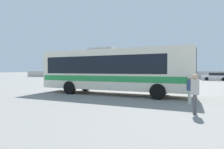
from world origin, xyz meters
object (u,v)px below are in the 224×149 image
roadside_tree_left (111,60)px  attendant_by_bus_door (190,88)px  parked_car_second_black (147,75)px  parked_car_rightmost_white (215,76)px  roadside_tree_midright (175,63)px  parked_car_third_dark_blue (183,76)px  coach_bus_cream_green (111,69)px  passenger_waiting_on_apron (195,91)px  roadside_tree_midleft (152,58)px  parked_car_leftmost_black (121,75)px

roadside_tree_left → attendant_by_bus_door: bearing=-62.0°
parked_car_second_black → parked_car_rightmost_white: 12.86m
attendant_by_bus_door → roadside_tree_midright: 38.47m
parked_car_third_dark_blue → roadside_tree_midright: 11.42m
parked_car_rightmost_white → roadside_tree_left: roadside_tree_left is taller
coach_bus_cream_green → parked_car_second_black: coach_bus_cream_green is taller
parked_car_second_black → parked_car_rightmost_white: bearing=-2.0°
attendant_by_bus_door → parked_car_rightmost_white: 28.07m
passenger_waiting_on_apron → attendant_by_bus_door: bearing=92.9°
parked_car_second_black → roadside_tree_left: 12.34m
roadside_tree_midleft → roadside_tree_midright: 6.14m
roadside_tree_left → parked_car_second_black: bearing=-27.7°
parked_car_second_black → roadside_tree_midleft: size_ratio=0.67×
coach_bus_cream_green → parked_car_third_dark_blue: 25.64m
passenger_waiting_on_apron → parked_car_rightmost_white: 30.42m
parked_car_second_black → parked_car_third_dark_blue: size_ratio=1.07×
parked_car_leftmost_black → parked_car_second_black: size_ratio=0.99×
parked_car_third_dark_blue → roadside_tree_left: roadside_tree_left is taller
roadside_tree_left → roadside_tree_midright: bearing=17.0°
roadside_tree_left → roadside_tree_midleft: 10.62m
parked_car_leftmost_black → roadside_tree_midright: 15.88m
parked_car_leftmost_black → parked_car_rightmost_white: size_ratio=0.98×
attendant_by_bus_door → passenger_waiting_on_apron: size_ratio=0.92×
passenger_waiting_on_apron → roadside_tree_left: bearing=116.6°
coach_bus_cream_green → roadside_tree_midleft: (-2.06, 34.30, 3.04)m
coach_bus_cream_green → parked_car_leftmost_black: coach_bus_cream_green is taller
parked_car_rightmost_white → roadside_tree_midright: size_ratio=0.88×
coach_bus_cream_green → roadside_tree_left: (-12.16, 31.05, 2.60)m
parked_car_rightmost_white → roadside_tree_midright: (-7.37, 10.78, 2.96)m
parked_car_third_dark_blue → roadside_tree_left: 19.04m
parked_car_rightmost_white → passenger_waiting_on_apron: bearing=-100.1°
roadside_tree_midright → parked_car_rightmost_white: bearing=-55.6°
coach_bus_cream_green → roadside_tree_midright: (3.73, 35.90, 1.77)m
passenger_waiting_on_apron → parked_car_second_black: (-7.54, 30.41, -0.18)m
attendant_by_bus_door → parked_car_rightmost_white: attendant_by_bus_door is taller
coach_bus_cream_green → parked_car_leftmost_black: 26.12m
coach_bus_cream_green → roadside_tree_midright: roadside_tree_midright is taller
roadside_tree_midleft → roadside_tree_midright: (5.78, 1.61, -1.28)m
parked_car_leftmost_black → parked_car_second_black: parked_car_second_black is taller
parked_car_second_black → roadside_tree_left: roadside_tree_left is taller
attendant_by_bus_door → roadside_tree_midleft: (-7.72, 36.71, 4.12)m
attendant_by_bus_door → parked_car_third_dark_blue: attendant_by_bus_door is taller
attendant_by_bus_door → parked_car_second_black: 28.97m
roadside_tree_left → parked_car_leftmost_black: bearing=-52.1°
attendant_by_bus_door → parked_car_third_dark_blue: size_ratio=0.38×
attendant_by_bus_door → roadside_tree_midleft: 37.74m
attendant_by_bus_door → parked_car_leftmost_black: 30.39m
parked_car_leftmost_black → attendant_by_bus_door: bearing=-64.4°
passenger_waiting_on_apron → roadside_tree_midleft: size_ratio=0.26×
coach_bus_cream_green → parked_car_rightmost_white: bearing=66.2°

